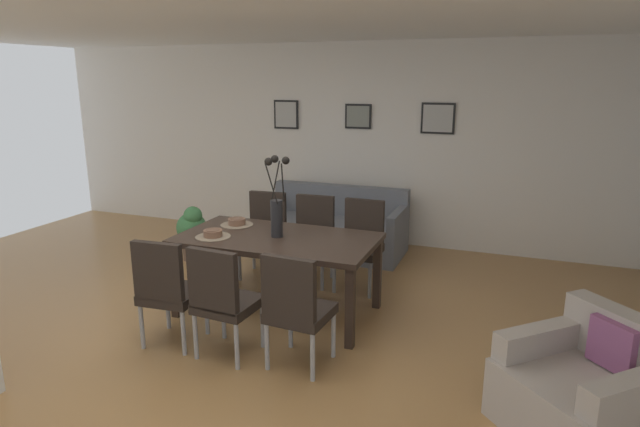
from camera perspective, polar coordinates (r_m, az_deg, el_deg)
name	(u,v)px	position (r m, az deg, el deg)	size (l,w,h in m)	color
ground_plane	(231,341)	(4.67, -9.49, -13.29)	(9.00, 9.00, 0.00)	#A87A47
back_wall_panel	(350,143)	(7.18, 3.24, 7.46)	(9.00, 0.10, 2.60)	white
ceiling_panel	(243,13)	(4.53, -8.24, 20.39)	(9.00, 7.20, 0.08)	white
dining_table	(277,244)	(4.92, -4.57, -3.30)	(1.80, 0.97, 0.74)	#33261E
dining_chair_near_left	(167,287)	(4.51, -15.96, -7.56)	(0.47, 0.47, 0.92)	black
dining_chair_near_right	(265,230)	(5.95, -5.93, -1.76)	(0.47, 0.47, 0.92)	black
dining_chair_far_left	(222,297)	(4.23, -10.36, -8.73)	(0.47, 0.47, 0.92)	black
dining_chair_far_right	(312,235)	(5.75, -0.84, -2.27)	(0.47, 0.47, 0.92)	black
dining_chair_mid_left	(296,305)	(4.02, -2.59, -9.76)	(0.47, 0.47, 0.92)	black
dining_chair_mid_right	(361,240)	(5.58, 4.36, -2.83)	(0.45, 0.45, 0.92)	black
centerpiece_vase	(277,206)	(4.83, -4.64, 0.76)	(0.21, 0.23, 0.73)	#232326
placemat_near_left	(213,237)	(4.97, -11.32, -2.43)	(0.32, 0.32, 0.01)	#7F705B
bowl_near_left	(213,233)	(4.96, -11.34, -2.02)	(0.17, 0.17, 0.07)	brown
placemat_near_right	(237,225)	(5.33, -8.85, -1.19)	(0.32, 0.32, 0.01)	#7F705B
bowl_near_right	(237,221)	(5.32, -8.86, -0.80)	(0.17, 0.17, 0.07)	brown
sofa	(333,230)	(6.78, 1.37, -1.74)	(1.80, 0.84, 0.80)	slate
armchair	(586,391)	(3.81, 26.49, -16.59)	(1.13, 1.13, 0.75)	#ADA399
framed_picture_left	(286,115)	(7.40, -3.63, 10.48)	(0.35, 0.03, 0.38)	black
framed_picture_center	(358,116)	(7.05, 4.09, 10.29)	(0.35, 0.03, 0.32)	black
framed_picture_right	(438,118)	(6.82, 12.45, 9.87)	(0.41, 0.03, 0.38)	black
potted_plant	(192,230)	(6.61, -13.48, -1.71)	(0.36, 0.36, 0.67)	brown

